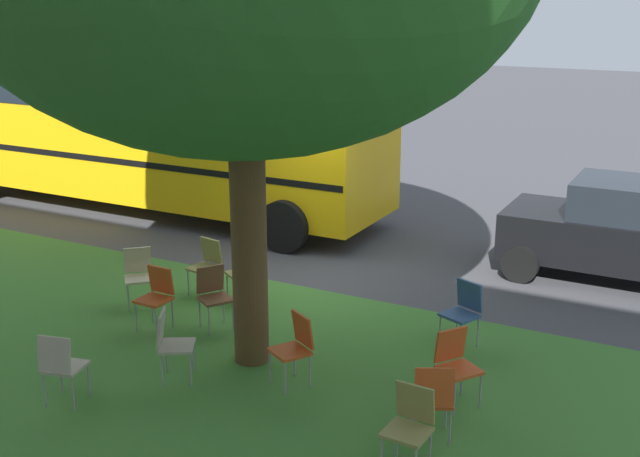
% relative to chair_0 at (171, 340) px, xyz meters
% --- Properties ---
extents(ground, '(80.00, 80.00, 0.00)m').
position_rel_chair_0_xyz_m(ground, '(0.43, -3.69, -0.52)').
color(ground, '#424247').
extents(grass_verge, '(48.00, 6.00, 0.01)m').
position_rel_chair_0_xyz_m(grass_verge, '(0.43, -0.49, -0.52)').
color(grass_verge, '#3D752D').
rests_on(grass_verge, ground).
extents(chair_0, '(0.57, 0.57, 0.88)m').
position_rel_chair_0_xyz_m(chair_0, '(0.00, 0.00, 0.00)').
color(chair_0, '#ADA393').
rests_on(chair_0, ground).
extents(chair_1, '(0.50, 0.51, 0.88)m').
position_rel_chair_0_xyz_m(chair_1, '(0.70, 1.07, 0.00)').
color(chair_1, '#ADA393').
rests_on(chair_1, ground).
extents(chair_2, '(0.57, 0.57, 0.88)m').
position_rel_chair_0_xyz_m(chair_2, '(-1.37, -0.61, 0.00)').
color(chair_2, '#C64C1E').
rests_on(chair_2, ground).
extents(chair_3, '(0.55, 0.56, 0.88)m').
position_rel_chair_0_xyz_m(chair_3, '(-3.25, -0.18, 0.00)').
color(chair_3, '#C64C1E').
rests_on(chair_3, ground).
extents(chair_4, '(0.44, 0.44, 0.88)m').
position_rel_chair_0_xyz_m(chair_4, '(-3.23, 0.40, 0.00)').
color(chair_4, olive).
rests_on(chair_4, ground).
extents(chair_5, '(0.57, 0.58, 0.88)m').
position_rel_chair_0_xyz_m(chair_5, '(0.60, -2.58, 0.00)').
color(chair_5, olive).
rests_on(chair_5, ground).
extents(chair_6, '(0.43, 0.43, 0.88)m').
position_rel_chair_0_xyz_m(chair_6, '(1.14, -1.14, 0.00)').
color(chair_6, '#C64C1E').
rests_on(chair_6, ground).
extents(chair_7, '(0.59, 0.59, 0.88)m').
position_rel_chair_0_xyz_m(chair_7, '(1.92, -1.68, 0.00)').
color(chair_7, beige).
rests_on(chair_7, ground).
extents(chair_8, '(0.58, 0.57, 0.88)m').
position_rel_chair_0_xyz_m(chair_8, '(0.47, -1.54, 0.00)').
color(chair_8, brown).
rests_on(chair_8, ground).
extents(chair_9, '(0.54, 0.55, 0.88)m').
position_rel_chair_0_xyz_m(chair_9, '(-2.79, -2.60, 0.00)').
color(chair_9, '#335184').
rests_on(chair_9, ground).
extents(chair_10, '(0.48, 0.49, 0.88)m').
position_rel_chair_0_xyz_m(chair_10, '(1.29, -2.53, 0.00)').
color(chair_10, olive).
rests_on(chair_10, ground).
extents(chair_11, '(0.58, 0.58, 0.88)m').
position_rel_chair_0_xyz_m(chair_11, '(-3.20, -1.06, 0.00)').
color(chair_11, '#C64C1E').
rests_on(chair_11, ground).
extents(parked_car, '(3.70, 1.92, 1.65)m').
position_rel_chair_0_xyz_m(parked_car, '(-4.30, -6.20, 0.32)').
color(parked_car, black).
rests_on(parked_car, ground).
extents(school_bus, '(10.40, 2.80, 2.88)m').
position_rel_chair_0_xyz_m(school_bus, '(5.29, -6.15, 1.24)').
color(school_bus, yellow).
rests_on(school_bus, ground).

